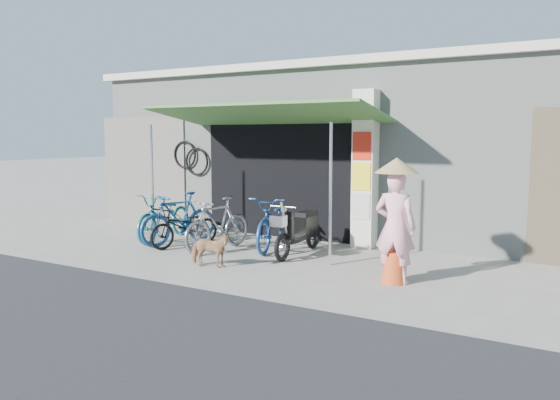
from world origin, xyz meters
The scene contains 14 objects.
ground centered at (0.00, 0.00, 0.00)m, with size 80.00×80.00×0.00m, color gray.
road_strip centered at (0.00, -4.50, 0.01)m, with size 80.00×6.00×0.01m, color #2E2E30.
bicycle_shop centered at (0.00, 5.09, 1.83)m, with size 12.30×5.30×3.66m.
shop_pillar centered at (0.85, 2.45, 1.50)m, with size 0.42×0.44×3.00m.
awning centered at (-0.90, 1.63, 2.51)m, with size 4.60×1.88×2.72m.
neighbour_left centered at (-5.00, 2.59, 1.30)m, with size 2.60×0.06×2.60m, color #6B665B.
bike_teal centered at (-2.99, 1.08, 0.49)m, with size 0.65×1.86×0.98m, color #196E72.
bike_blue centered at (-2.43, 0.86, 0.51)m, with size 0.48×1.71×1.03m, color navy.
bike_black centered at (-2.17, 0.73, 0.39)m, with size 0.52×1.50×0.79m, color black.
bike_silver centered at (-1.39, 0.74, 0.50)m, with size 0.47×1.67×1.00m, color #9B9BA0.
bike_navy centered at (-0.56, 1.46, 0.51)m, with size 0.68×1.95×1.02m, color navy.
street_dog centered at (-0.73, -0.38, 0.29)m, with size 0.32×0.70×0.59m, color tan.
moped centered at (0.08, 1.23, 0.44)m, with size 0.48×1.69×0.96m.
nun centered at (2.18, 0.21, 0.90)m, with size 0.64×0.64×1.83m.
Camera 1 is at (4.63, -7.36, 2.14)m, focal length 35.00 mm.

